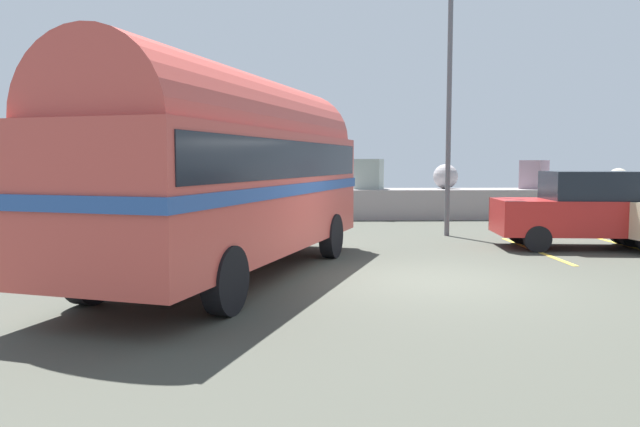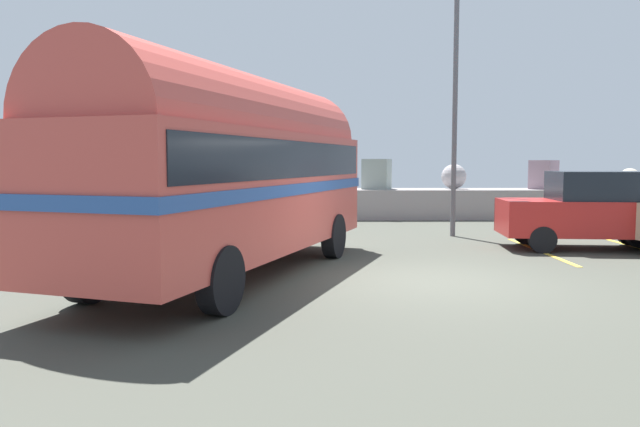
% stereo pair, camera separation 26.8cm
% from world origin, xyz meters
% --- Properties ---
extents(ground, '(32.00, 26.00, 0.02)m').
position_xyz_m(ground, '(0.00, 0.00, 0.01)').
color(ground, '#3F4139').
extents(breakwater, '(31.36, 1.80, 2.45)m').
position_xyz_m(breakwater, '(-0.18, 11.80, 0.69)').
color(breakwater, gray).
rests_on(breakwater, ground).
extents(vintage_coach, '(5.06, 8.89, 3.70)m').
position_xyz_m(vintage_coach, '(-3.46, 0.45, 2.05)').
color(vintage_coach, black).
rests_on(vintage_coach, ground).
extents(parked_car_nearest, '(4.24, 2.07, 1.86)m').
position_xyz_m(parked_car_nearest, '(4.63, 3.85, 0.97)').
color(parked_car_nearest, black).
rests_on(parked_car_nearest, ground).
extents(lamp_post, '(0.68, 0.80, 7.42)m').
position_xyz_m(lamp_post, '(1.84, 6.34, 4.13)').
color(lamp_post, '#5B5B60').
rests_on(lamp_post, ground).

